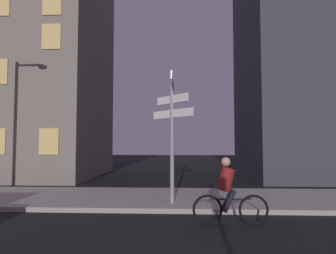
{
  "coord_description": "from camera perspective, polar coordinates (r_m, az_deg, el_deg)",
  "views": [
    {
      "loc": [
        0.37,
        -2.23,
        1.98
      ],
      "look_at": [
        0.0,
        6.27,
        2.44
      ],
      "focal_mm": 29.75,
      "sensor_mm": 36.0,
      "label": 1
    }
  ],
  "objects": [
    {
      "name": "sidewalk_kerb",
      "position": [
        9.7,
        0.27,
        -14.43
      ],
      "size": [
        40.0,
        3.49,
        0.14
      ],
      "primitive_type": "cube",
      "color": "#9E9991",
      "rests_on": "ground_plane"
    },
    {
      "name": "cyclist",
      "position": [
        7.0,
        12.24,
        -13.15
      ],
      "size": [
        1.82,
        0.33,
        1.61
      ],
      "color": "black",
      "rests_on": "ground_plane"
    },
    {
      "name": "signpost",
      "position": [
        8.53,
        0.85,
        1.15
      ],
      "size": [
        1.26,
        1.76,
        4.06
      ],
      "color": "gray",
      "rests_on": "sidewalk_kerb"
    }
  ]
}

